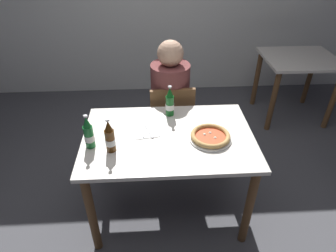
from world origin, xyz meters
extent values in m
plane|color=#4C4C51|center=(0.00, 0.00, 0.00)|extent=(8.00, 8.00, 0.00)
cube|color=silver|center=(0.00, 0.00, 0.73)|extent=(1.20, 0.80, 0.03)
cylinder|color=brown|center=(-0.54, -0.34, 0.36)|extent=(0.06, 0.06, 0.72)
cylinder|color=brown|center=(0.54, -0.34, 0.36)|extent=(0.06, 0.06, 0.72)
cylinder|color=brown|center=(-0.54, 0.34, 0.36)|extent=(0.06, 0.06, 0.72)
cylinder|color=brown|center=(0.54, 0.34, 0.36)|extent=(0.06, 0.06, 0.72)
cube|color=brown|center=(0.05, 0.68, 0.43)|extent=(0.42, 0.42, 0.04)
cube|color=brown|center=(0.07, 0.50, 0.65)|extent=(0.38, 0.06, 0.40)
cylinder|color=brown|center=(0.21, 0.86, 0.21)|extent=(0.04, 0.04, 0.41)
cylinder|color=brown|center=(-0.13, 0.84, 0.21)|extent=(0.04, 0.04, 0.41)
cylinder|color=brown|center=(0.23, 0.52, 0.21)|extent=(0.04, 0.04, 0.41)
cylinder|color=brown|center=(-0.10, 0.50, 0.21)|extent=(0.04, 0.04, 0.41)
cube|color=#2D3342|center=(0.05, 0.66, 0.23)|extent=(0.32, 0.28, 0.45)
cylinder|color=brown|center=(0.05, 0.66, 0.73)|extent=(0.34, 0.34, 0.55)
sphere|color=tan|center=(0.05, 0.66, 1.10)|extent=(0.22, 0.22, 0.22)
cube|color=silver|center=(1.55, 1.37, 0.73)|extent=(0.80, 0.70, 0.03)
cylinder|color=brown|center=(1.21, 1.08, 0.36)|extent=(0.06, 0.06, 0.72)
cylinder|color=brown|center=(1.89, 1.08, 0.36)|extent=(0.06, 0.06, 0.72)
cylinder|color=brown|center=(1.21, 1.66, 0.36)|extent=(0.06, 0.06, 0.72)
cylinder|color=brown|center=(1.89, 1.66, 0.36)|extent=(0.06, 0.06, 0.72)
cylinder|color=white|center=(0.29, -0.05, 0.76)|extent=(0.29, 0.29, 0.01)
cylinder|color=#CC4723|center=(0.29, -0.05, 0.77)|extent=(0.21, 0.21, 0.01)
torus|color=tan|center=(0.29, -0.05, 0.78)|extent=(0.27, 0.27, 0.03)
sphere|color=silver|center=(0.25, -0.03, 0.77)|extent=(0.02, 0.02, 0.02)
sphere|color=silver|center=(0.32, -0.07, 0.77)|extent=(0.02, 0.02, 0.02)
sphere|color=silver|center=(0.29, -0.01, 0.77)|extent=(0.02, 0.02, 0.02)
cylinder|color=#512D0F|center=(-0.38, -0.14, 0.83)|extent=(0.06, 0.06, 0.16)
cone|color=#512D0F|center=(-0.38, -0.14, 0.95)|extent=(0.05, 0.05, 0.07)
cylinder|color=#B7B7BC|center=(-0.38, -0.14, 0.99)|extent=(0.03, 0.03, 0.01)
cylinder|color=white|center=(-0.38, -0.14, 0.82)|extent=(0.07, 0.07, 0.04)
cylinder|color=#14591E|center=(0.03, 0.28, 0.83)|extent=(0.06, 0.06, 0.16)
cone|color=#14591E|center=(0.03, 0.28, 0.95)|extent=(0.05, 0.05, 0.07)
cylinder|color=#B7B7BC|center=(0.03, 0.28, 0.99)|extent=(0.03, 0.03, 0.01)
cylinder|color=white|center=(0.03, 0.28, 0.82)|extent=(0.07, 0.07, 0.04)
cylinder|color=#196B2D|center=(-0.53, -0.09, 0.83)|extent=(0.06, 0.06, 0.16)
cone|color=#196B2D|center=(-0.53, -0.09, 0.95)|extent=(0.05, 0.05, 0.07)
cylinder|color=#B7B7BC|center=(-0.53, -0.09, 0.99)|extent=(0.03, 0.03, 0.01)
cylinder|color=white|center=(-0.53, -0.09, 0.82)|extent=(0.07, 0.07, 0.04)
cube|color=white|center=(-0.16, 0.07, 0.75)|extent=(0.21, 0.21, 0.00)
cube|color=silver|center=(-0.14, 0.07, 0.76)|extent=(0.07, 0.18, 0.00)
cube|color=silver|center=(-0.18, 0.07, 0.76)|extent=(0.02, 0.17, 0.00)
camera|label=1|loc=(-0.10, -1.67, 2.00)|focal=31.66mm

